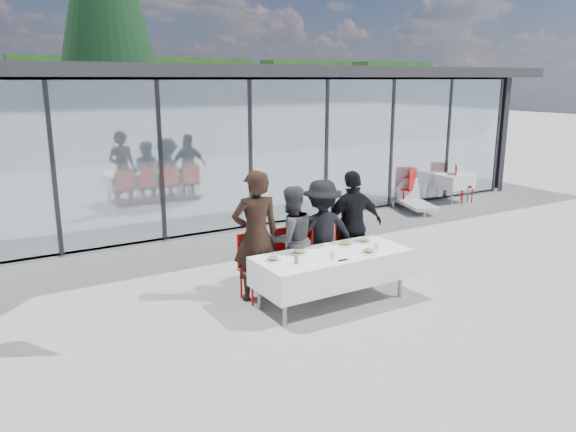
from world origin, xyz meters
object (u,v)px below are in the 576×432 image
object	(u,v)px
diner_chair_a	(254,263)
plate_b	(300,252)
diner_d	(353,225)
spare_chair_b	(408,185)
diner_chair_d	(350,245)
plate_extra	(368,251)
folded_eyeglasses	(343,260)
diner_c	(322,233)
plate_a	(273,259)
plate_d	(364,241)
plate_c	(346,244)
diner_b	(291,240)
spare_chair_a	(459,182)
lounger	(414,200)
diner_a	(256,236)
diner_chair_b	(289,257)
juice_bottle	(296,259)
diner_chair_c	(320,251)
spare_table_right	(452,181)
dining_table	(332,267)

from	to	relation	value
diner_chair_a	plate_b	world-z (taller)	diner_chair_a
diner_d	spare_chair_b	size ratio (longest dim) A/B	1.81
diner_chair_d	diner_chair_a	bearing A→B (deg)	180.00
plate_extra	folded_eyeglasses	size ratio (longest dim) A/B	1.70
diner_c	plate_a	distance (m)	1.32
diner_c	plate_d	bearing A→B (deg)	145.18
plate_b	plate_c	bearing A→B (deg)	0.07
diner_b	diner_c	distance (m)	0.57
diner_chair_a	spare_chair_a	size ratio (longest dim) A/B	1.00
plate_d	lounger	distance (m)	5.74
folded_eyeglasses	spare_chair_b	world-z (taller)	spare_chair_b
lounger	plate_a	bearing A→B (deg)	-148.97
diner_a	plate_b	bearing A→B (deg)	144.40
diner_b	diner_chair_b	distance (m)	0.29
diner_c	plate_b	bearing A→B (deg)	47.99
diner_chair_a	plate_a	size ratio (longest dim) A/B	4.10
plate_b	juice_bottle	world-z (taller)	juice_bottle
diner_b	lounger	xyz separation A→B (m)	(5.45, 3.10, -0.56)
plate_extra	diner_chair_a	bearing A→B (deg)	142.09
diner_chair_c	folded_eyeglasses	size ratio (longest dim) A/B	6.96
plate_a	juice_bottle	bearing A→B (deg)	-52.85
diner_chair_b	spare_table_right	xyz separation A→B (m)	(6.99, 3.25, 0.02)
plate_a	spare_chair_b	distance (m)	7.45
diner_a	diner_chair_a	distance (m)	0.43
diner_chair_c	folded_eyeglasses	bearing A→B (deg)	-108.66
diner_chair_b	lounger	bearing A→B (deg)	29.17
diner_b	plate_d	distance (m)	1.12
diner_chair_d	plate_extra	bearing A→B (deg)	-113.99
diner_d	plate_d	size ratio (longest dim) A/B	7.44
plate_a	plate_d	size ratio (longest dim) A/B	1.00
plate_a	spare_chair_a	world-z (taller)	spare_chair_a
folded_eyeglasses	lounger	world-z (taller)	folded_eyeglasses
diner_chair_d	diner_c	bearing A→B (deg)	-174.85
diner_chair_a	diner_chair_d	distance (m)	1.76
diner_chair_c	plate_c	xyz separation A→B (m)	(0.09, -0.54, 0.24)
diner_chair_a	plate_extra	size ratio (longest dim) A/B	4.10
diner_c	plate_d	size ratio (longest dim) A/B	7.07
diner_chair_a	diner_chair_b	size ratio (longest dim) A/B	1.00
diner_b	spare_table_right	size ratio (longest dim) A/B	1.90
plate_c	folded_eyeglasses	xyz separation A→B (m)	(-0.46, -0.56, -0.02)
diner_c	spare_table_right	world-z (taller)	diner_c
diner_chair_a	plate_b	size ratio (longest dim) A/B	4.10
diner_b	spare_chair_b	distance (m)	6.62
diner_a	plate_a	size ratio (longest dim) A/B	8.11
diner_a	folded_eyeglasses	distance (m)	1.32
plate_a	plate_d	world-z (taller)	same
dining_table	plate_b	distance (m)	0.52
diner_a	diner_chair_c	distance (m)	1.24
plate_extra	spare_chair_b	size ratio (longest dim) A/B	0.24
diner_c	spare_chair_a	xyz separation A→B (m)	(6.55, 3.17, -0.30)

